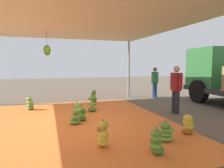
{
  "coord_description": "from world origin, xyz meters",
  "views": [
    {
      "loc": [
        5.55,
        -0.64,
        1.65
      ],
      "look_at": [
        -0.46,
        1.31,
        1.04
      ],
      "focal_mm": 31.7,
      "sensor_mm": 36.0,
      "label": 1
    }
  ],
  "objects_px": {
    "banana_bunch_0": "(156,142)",
    "banana_bunch_6": "(94,97)",
    "banana_bunch_8": "(166,132)",
    "banana_bunch_9": "(188,125)",
    "banana_bunch_1": "(92,105)",
    "banana_bunch_2": "(77,109)",
    "banana_bunch_5": "(76,117)",
    "worker_1": "(155,80)",
    "banana_bunch_4": "(30,104)",
    "banana_bunch_7": "(82,114)",
    "worker_0": "(176,86)",
    "banana_bunch_3": "(103,134)"
  },
  "relations": [
    {
      "from": "banana_bunch_3",
      "to": "banana_bunch_6",
      "type": "distance_m",
      "value": 4.61
    },
    {
      "from": "banana_bunch_0",
      "to": "worker_0",
      "type": "xyz_separation_m",
      "value": [
        -2.57,
        2.26,
        0.71
      ]
    },
    {
      "from": "banana_bunch_4",
      "to": "worker_0",
      "type": "bearing_deg",
      "value": 66.92
    },
    {
      "from": "banana_bunch_2",
      "to": "banana_bunch_3",
      "type": "bearing_deg",
      "value": 2.31
    },
    {
      "from": "banana_bunch_2",
      "to": "banana_bunch_7",
      "type": "height_order",
      "value": "banana_bunch_7"
    },
    {
      "from": "banana_bunch_1",
      "to": "banana_bunch_2",
      "type": "distance_m",
      "value": 0.62
    },
    {
      "from": "banana_bunch_9",
      "to": "worker_0",
      "type": "distance_m",
      "value": 2.25
    },
    {
      "from": "banana_bunch_0",
      "to": "banana_bunch_7",
      "type": "relative_size",
      "value": 1.11
    },
    {
      "from": "banana_bunch_8",
      "to": "worker_0",
      "type": "bearing_deg",
      "value": 140.0
    },
    {
      "from": "banana_bunch_5",
      "to": "worker_1",
      "type": "relative_size",
      "value": 0.32
    },
    {
      "from": "banana_bunch_7",
      "to": "worker_0",
      "type": "bearing_deg",
      "value": 88.76
    },
    {
      "from": "worker_1",
      "to": "banana_bunch_9",
      "type": "bearing_deg",
      "value": -21.76
    },
    {
      "from": "banana_bunch_1",
      "to": "banana_bunch_4",
      "type": "height_order",
      "value": "banana_bunch_1"
    },
    {
      "from": "banana_bunch_3",
      "to": "banana_bunch_8",
      "type": "xyz_separation_m",
      "value": [
        0.12,
        1.38,
        -0.07
      ]
    },
    {
      "from": "banana_bunch_2",
      "to": "banana_bunch_6",
      "type": "relative_size",
      "value": 0.77
    },
    {
      "from": "banana_bunch_2",
      "to": "banana_bunch_5",
      "type": "distance_m",
      "value": 1.07
    },
    {
      "from": "banana_bunch_8",
      "to": "banana_bunch_1",
      "type": "bearing_deg",
      "value": -163.5
    },
    {
      "from": "banana_bunch_0",
      "to": "banana_bunch_5",
      "type": "distance_m",
      "value": 2.62
    },
    {
      "from": "banana_bunch_1",
      "to": "banana_bunch_5",
      "type": "relative_size",
      "value": 1.18
    },
    {
      "from": "banana_bunch_2",
      "to": "banana_bunch_6",
      "type": "height_order",
      "value": "banana_bunch_6"
    },
    {
      "from": "banana_bunch_8",
      "to": "banana_bunch_6",
      "type": "bearing_deg",
      "value": -173.44
    },
    {
      "from": "banana_bunch_1",
      "to": "banana_bunch_2",
      "type": "relative_size",
      "value": 1.3
    },
    {
      "from": "banana_bunch_2",
      "to": "banana_bunch_7",
      "type": "distance_m",
      "value": 0.76
    },
    {
      "from": "banana_bunch_9",
      "to": "worker_1",
      "type": "height_order",
      "value": "worker_1"
    },
    {
      "from": "banana_bunch_5",
      "to": "banana_bunch_7",
      "type": "relative_size",
      "value": 1.05
    },
    {
      "from": "banana_bunch_2",
      "to": "banana_bunch_8",
      "type": "height_order",
      "value": "banana_bunch_8"
    },
    {
      "from": "banana_bunch_1",
      "to": "banana_bunch_4",
      "type": "xyz_separation_m",
      "value": [
        -0.93,
        -2.11,
        -0.03
      ]
    },
    {
      "from": "banana_bunch_5",
      "to": "banana_bunch_6",
      "type": "bearing_deg",
      "value": 157.53
    },
    {
      "from": "banana_bunch_4",
      "to": "banana_bunch_7",
      "type": "bearing_deg",
      "value": 38.95
    },
    {
      "from": "banana_bunch_2",
      "to": "banana_bunch_1",
      "type": "bearing_deg",
      "value": 116.11
    },
    {
      "from": "banana_bunch_8",
      "to": "worker_0",
      "type": "height_order",
      "value": "worker_0"
    },
    {
      "from": "banana_bunch_5",
      "to": "banana_bunch_8",
      "type": "height_order",
      "value": "banana_bunch_5"
    },
    {
      "from": "banana_bunch_0",
      "to": "worker_1",
      "type": "xyz_separation_m",
      "value": [
        -5.63,
        3.23,
        0.66
      ]
    },
    {
      "from": "banana_bunch_0",
      "to": "banana_bunch_7",
      "type": "distance_m",
      "value": 2.79
    },
    {
      "from": "banana_bunch_7",
      "to": "banana_bunch_9",
      "type": "height_order",
      "value": "banana_bunch_9"
    },
    {
      "from": "banana_bunch_4",
      "to": "banana_bunch_8",
      "type": "bearing_deg",
      "value": 36.64
    },
    {
      "from": "banana_bunch_1",
      "to": "banana_bunch_5",
      "type": "xyz_separation_m",
      "value": [
        1.32,
        -0.76,
        -0.04
      ]
    },
    {
      "from": "banana_bunch_1",
      "to": "banana_bunch_6",
      "type": "bearing_deg",
      "value": 164.86
    },
    {
      "from": "banana_bunch_4",
      "to": "banana_bunch_8",
      "type": "distance_m",
      "value": 5.11
    },
    {
      "from": "worker_0",
      "to": "banana_bunch_8",
      "type": "bearing_deg",
      "value": -40.0
    },
    {
      "from": "banana_bunch_1",
      "to": "banana_bunch_9",
      "type": "height_order",
      "value": "banana_bunch_1"
    },
    {
      "from": "banana_bunch_7",
      "to": "worker_1",
      "type": "xyz_separation_m",
      "value": [
        -3.0,
        4.16,
        0.69
      ]
    },
    {
      "from": "banana_bunch_0",
      "to": "banana_bunch_6",
      "type": "distance_m",
      "value": 5.16
    },
    {
      "from": "banana_bunch_7",
      "to": "banana_bunch_8",
      "type": "relative_size",
      "value": 1.02
    },
    {
      "from": "banana_bunch_1",
      "to": "worker_1",
      "type": "bearing_deg",
      "value": 118.34
    },
    {
      "from": "banana_bunch_8",
      "to": "banana_bunch_9",
      "type": "distance_m",
      "value": 0.75
    },
    {
      "from": "banana_bunch_6",
      "to": "banana_bunch_3",
      "type": "bearing_deg",
      "value": -10.56
    },
    {
      "from": "banana_bunch_5",
      "to": "banana_bunch_8",
      "type": "distance_m",
      "value": 2.51
    },
    {
      "from": "banana_bunch_4",
      "to": "banana_bunch_7",
      "type": "xyz_separation_m",
      "value": [
        1.97,
        1.59,
        -0.02
      ]
    },
    {
      "from": "banana_bunch_1",
      "to": "banana_bunch_2",
      "type": "height_order",
      "value": "banana_bunch_1"
    }
  ]
}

